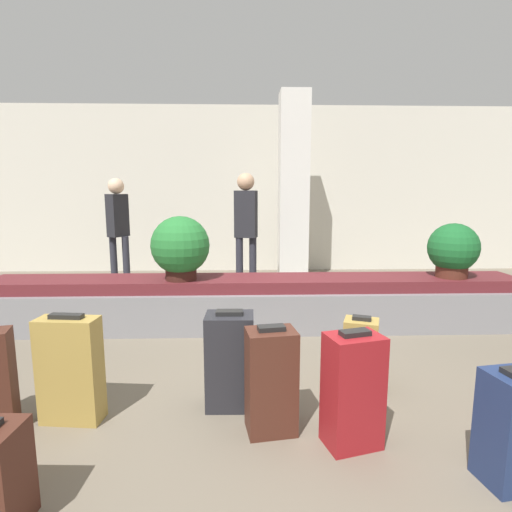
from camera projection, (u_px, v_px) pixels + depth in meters
ground_plane at (262, 391)px, 3.13m from camera, size 18.00×18.00×0.00m
back_wall at (250, 190)px, 7.84m from camera, size 18.00×0.06×3.20m
carousel at (256, 303)px, 4.62m from camera, size 6.29×0.75×0.58m
pillar at (293, 189)px, 6.81m from camera, size 0.49×0.49×3.20m
suitcase_0 at (271, 381)px, 2.56m from camera, size 0.34×0.28×0.71m
suitcase_1 at (512, 429)px, 2.10m from camera, size 0.32×0.29×0.64m
suitcase_4 at (70, 370)px, 2.68m from camera, size 0.42×0.22×0.75m
suitcase_5 at (353, 390)px, 2.42m from camera, size 0.37×0.31×0.73m
suitcase_6 at (360, 354)px, 3.15m from camera, size 0.32×0.29×0.59m
suitcase_8 at (230, 360)px, 2.87m from camera, size 0.35×0.27×0.72m
potted_plant_0 at (453, 250)px, 4.55m from camera, size 0.56×0.56×0.62m
potted_plant_1 at (180, 247)px, 4.41m from camera, size 0.65×0.65×0.71m
traveler_0 at (118, 223)px, 6.36m from camera, size 0.31×0.37×1.77m
traveler_1 at (246, 222)px, 5.95m from camera, size 0.36×0.26×1.83m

